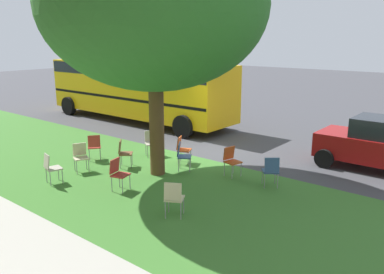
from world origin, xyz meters
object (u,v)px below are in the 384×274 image
(street_tree, at_px, (154,6))
(chair_0, at_px, (118,172))
(chair_6, at_px, (51,166))
(parked_car, at_px, (382,144))
(chair_1, at_px, (94,145))
(chair_10, at_px, (182,148))
(chair_3, at_px, (182,154))
(chair_4, at_px, (174,196))
(chair_5, at_px, (80,155))
(chair_7, at_px, (151,141))
(chair_9, at_px, (231,159))
(school_bus, at_px, (137,85))
(chair_8, at_px, (124,151))
(chair_2, at_px, (271,169))

(street_tree, xyz_separation_m, chair_0, (-0.11, 1.63, -4.34))
(chair_6, xyz_separation_m, parked_car, (-6.89, -7.10, 0.32))
(chair_1, bearing_deg, chair_6, 111.95)
(chair_10, bearing_deg, chair_3, 130.24)
(chair_3, distance_m, chair_4, 3.35)
(chair_1, bearing_deg, chair_10, -146.79)
(chair_5, distance_m, chair_7, 2.62)
(chair_5, relative_size, chair_6, 1.00)
(chair_0, relative_size, chair_9, 1.00)
(chair_6, height_order, parked_car, parked_car)
(chair_5, relative_size, parked_car, 0.24)
(school_bus, bearing_deg, chair_5, 123.35)
(parked_car, bearing_deg, chair_8, 36.73)
(chair_7, bearing_deg, chair_8, 98.23)
(chair_1, bearing_deg, chair_7, -124.86)
(chair_2, relative_size, chair_8, 1.00)
(chair_10, relative_size, school_bus, 0.08)
(chair_10, bearing_deg, chair_6, 66.80)
(chair_5, height_order, chair_9, same)
(chair_5, bearing_deg, chair_10, -125.85)
(chair_7, xyz_separation_m, parked_car, (-6.66, -3.35, 0.32))
(parked_car, bearing_deg, chair_3, 38.99)
(chair_1, bearing_deg, chair_2, -165.58)
(chair_3, relative_size, chair_7, 1.00)
(chair_8, height_order, chair_9, same)
(chair_2, relative_size, chair_5, 1.00)
(street_tree, distance_m, chair_3, 4.42)
(chair_1, xyz_separation_m, chair_8, (-1.32, -0.13, 0.00))
(chair_1, bearing_deg, parked_car, -147.53)
(chair_9, bearing_deg, chair_1, 19.84)
(chair_4, height_order, chair_7, same)
(chair_2, bearing_deg, chair_9, -4.52)
(chair_4, bearing_deg, chair_8, -25.30)
(chair_3, bearing_deg, school_bus, -33.51)
(street_tree, xyz_separation_m, chair_7, (1.49, -1.24, -4.34))
(chair_6, bearing_deg, chair_1, -68.05)
(chair_3, bearing_deg, chair_2, -171.38)
(chair_8, relative_size, school_bus, 0.08)
(chair_3, xyz_separation_m, school_bus, (6.59, -4.36, 1.24))
(chair_10, height_order, parked_car, parked_car)
(school_bus, bearing_deg, street_tree, 140.73)
(chair_9, bearing_deg, chair_2, 175.48)
(chair_4, relative_size, parked_car, 0.24)
(chair_4, distance_m, chair_8, 4.07)
(chair_7, relative_size, chair_10, 1.00)
(street_tree, height_order, chair_6, street_tree)
(street_tree, bearing_deg, parked_car, -138.33)
(chair_4, height_order, chair_6, same)
(chair_9, height_order, parked_car, parked_car)
(chair_0, distance_m, chair_8, 1.99)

